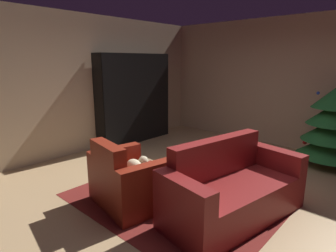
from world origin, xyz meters
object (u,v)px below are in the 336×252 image
couch_red (232,191)px  decorated_tree (333,126)px  coffee_table (176,173)px  book_stack_on_table (178,166)px  armchair_red (128,182)px  bottle_on_table (186,165)px  bookshelf_unit (139,100)px

couch_red → decorated_tree: size_ratio=1.35×
couch_red → coffee_table: size_ratio=3.07×
book_stack_on_table → decorated_tree: (1.18, 2.83, 0.23)m
armchair_red → bottle_on_table: (0.57, 0.50, 0.23)m
couch_red → armchair_red: bearing=-149.7°
bookshelf_unit → coffee_table: bearing=-32.9°
coffee_table → bottle_on_table: 0.23m
couch_red → decorated_tree: decorated_tree is taller
couch_red → bottle_on_table: couch_red is taller
armchair_red → decorated_tree: bearing=64.3°
coffee_table → book_stack_on_table: (0.02, 0.01, 0.10)m
decorated_tree → book_stack_on_table: bearing=-112.6°
bookshelf_unit → book_stack_on_table: bearing=-32.5°
coffee_table → book_stack_on_table: size_ratio=2.85×
armchair_red → coffee_table: (0.40, 0.50, 0.08)m
bottle_on_table → couch_red: bearing=15.9°
armchair_red → book_stack_on_table: size_ratio=5.01×
bottle_on_table → decorated_tree: 3.02m
bookshelf_unit → couch_red: bearing=-24.2°
bookshelf_unit → armchair_red: 3.14m
bookshelf_unit → coffee_table: bookshelf_unit is taller
bookshelf_unit → coffee_table: 3.12m
coffee_table → bottle_on_table: bottle_on_table is taller
bookshelf_unit → bottle_on_table: bookshelf_unit is taller
bookshelf_unit → decorated_tree: bearing=17.3°
bookshelf_unit → book_stack_on_table: bookshelf_unit is taller
bookshelf_unit → book_stack_on_table: size_ratio=9.05×
coffee_table → book_stack_on_table: book_stack_on_table is taller
coffee_table → bottle_on_table: size_ratio=2.53×
armchair_red → bottle_on_table: armchair_red is taller
book_stack_on_table → decorated_tree: size_ratio=0.15×
decorated_tree → armchair_red: bearing=-115.7°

